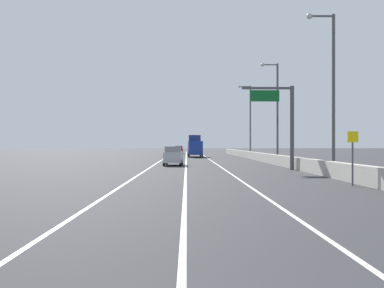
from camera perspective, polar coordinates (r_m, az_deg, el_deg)
ground_plane at (r=67.15m, az=0.90°, el=-1.97°), size 320.00×320.00×0.00m
lane_stripe_left at (r=58.24m, az=-4.27°, el=-2.27°), size 0.16×130.00×0.00m
lane_stripe_center at (r=58.13m, az=-0.82°, el=-2.27°), size 0.16×130.00×0.00m
lane_stripe_right at (r=58.23m, az=2.63°, el=-2.27°), size 0.16×130.00×0.00m
jersey_barrier_right at (r=44.27m, az=12.37°, el=-2.27°), size 0.60×120.00×1.10m
overhead_sign_gantry at (r=37.97m, az=12.52°, el=3.65°), size 4.68×0.36×7.50m
speed_advisory_sign at (r=24.42m, az=21.22°, el=-1.28°), size 0.60×0.11×3.00m
lamp_post_right_second at (r=32.83m, az=18.52°, el=7.87°), size 2.14×0.44×12.05m
lamp_post_right_third at (r=50.96m, az=11.43°, el=5.06°), size 2.14×0.44×12.05m
lamp_post_right_fourth at (r=69.46m, az=7.84°, el=3.71°), size 2.14×0.44×12.05m
car_gray_0 at (r=91.01m, az=0.17°, el=-0.79°), size 1.98×4.38×2.10m
car_silver_1 at (r=44.57m, az=-2.59°, el=-1.65°), size 2.06×4.48×2.06m
car_red_2 at (r=95.26m, az=-1.83°, el=-0.82°), size 2.04×4.40×1.89m
box_truck at (r=73.43m, az=0.40°, el=-0.41°), size 2.58×7.81×3.92m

